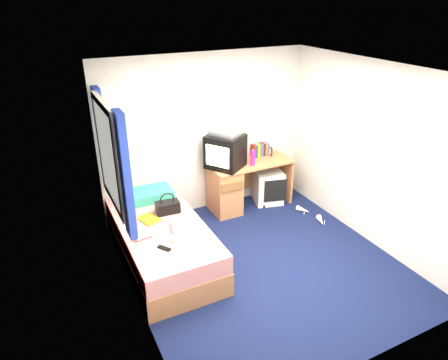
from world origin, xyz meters
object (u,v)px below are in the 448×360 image
handbag (168,207)px  water_bottle (144,236)px  storage_cube (268,186)px  colour_swatch_fan (178,240)px  picture_frame (270,151)px  pink_water_bottle (253,158)px  aerosol_can (243,159)px  desk (234,185)px  bed (163,242)px  remote_control (164,248)px  crt_tv (225,151)px  white_heels (312,215)px  vcr (225,133)px  towel (184,224)px  magazine (149,219)px  pillow (150,194)px

handbag → water_bottle: size_ratio=1.56×
storage_cube → colour_swatch_fan: 2.33m
storage_cube → picture_frame: picture_frame is taller
pink_water_bottle → aerosol_can: pink_water_bottle is taller
picture_frame → handbag: bearing=-162.9°
desk → colour_swatch_fan: (-1.37, -1.23, 0.14)m
bed → remote_control: bearing=-104.5°
storage_cube → handbag: bearing=-149.7°
desk → crt_tv: size_ratio=1.95×
remote_control → white_heels: bearing=-22.2°
pink_water_bottle → water_bottle: pink_water_bottle is taller
water_bottle → colour_swatch_fan: bearing=-31.6°
vcr → towel: (-1.07, -1.02, -0.70)m
picture_frame → aerosol_can: size_ratio=0.86×
towel → remote_control: bearing=-138.9°
towel → water_bottle: size_ratio=1.40×
crt_tv → magazine: 1.59m
magazine → white_heels: size_ratio=0.45×
pillow → white_heels: (2.30, -0.70, -0.57)m
towel → water_bottle: (-0.50, -0.01, -0.01)m
bed → remote_control: 0.61m
storage_cube → magazine: (-2.15, -0.60, 0.28)m
desk → vcr: bearing=178.5°
desk → storage_cube: bearing=-3.1°
pink_water_bottle → desk: bearing=153.5°
desk → handbag: (-1.27, -0.57, 0.22)m
towel → magazine: (-0.33, 0.38, -0.04)m
aerosol_can → handbag: (-1.40, -0.54, -0.21)m
crt_tv → picture_frame: crt_tv is taller
pillow → crt_tv: crt_tv is taller
storage_cube → magazine: 2.25m
towel → colour_swatch_fan: 0.27m
desk → remote_control: desk is taller
bed → handbag: handbag is taller
crt_tv → magazine: bearing=-99.6°
colour_swatch_fan → white_heels: 2.40m
vcr → towel: size_ratio=1.46×
vcr → colour_swatch_fan: vcr is taller
bed → remote_control: (-0.14, -0.52, 0.28)m
colour_swatch_fan → crt_tv: bearing=45.3°
desk → magazine: 1.67m
picture_frame → white_heels: picture_frame is taller
vcr → handbag: 1.42m
bed → aerosol_can: bearing=26.2°
bed → remote_control: size_ratio=12.50×
picture_frame → magazine: 2.38m
aerosol_can → magazine: 1.80m
storage_cube → aerosol_can: (-0.47, 0.01, 0.56)m
bed → crt_tv: bearing=31.9°
pink_water_bottle → magazine: size_ratio=0.80×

